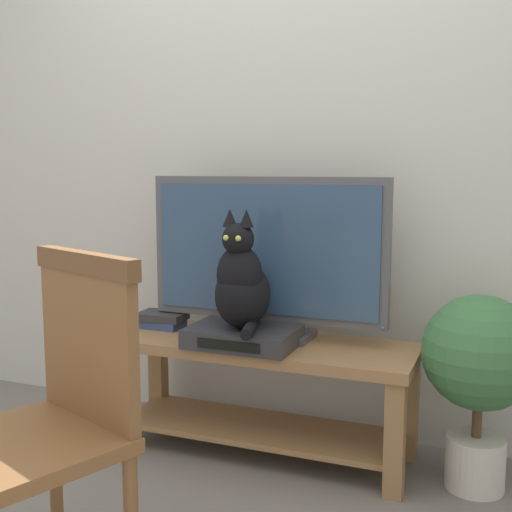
{
  "coord_description": "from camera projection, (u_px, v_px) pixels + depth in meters",
  "views": [
    {
      "loc": [
        0.94,
        -1.86,
        1.2
      ],
      "look_at": [
        -0.01,
        0.55,
        0.85
      ],
      "focal_mm": 45.75,
      "sensor_mm": 36.0,
      "label": 1
    }
  ],
  "objects": [
    {
      "name": "wooden_chair",
      "position": [
        52.0,
        405.0,
        1.78
      ],
      "size": [
        0.6,
        0.6,
        0.97
      ],
      "color": "brown",
      "rests_on": "ground"
    },
    {
      "name": "tv",
      "position": [
        267.0,
        255.0,
        2.72
      ],
      "size": [
        1.03,
        0.2,
        0.68
      ],
      "color": "#4C4C51",
      "rests_on": "tv_stand"
    },
    {
      "name": "back_wall",
      "position": [
        295.0,
        122.0,
        2.93
      ],
      "size": [
        7.0,
        0.12,
        2.8
      ],
      "primitive_type": "cube",
      "color": "beige",
      "rests_on": "ground"
    },
    {
      "name": "potted_plant",
      "position": [
        480.0,
        366.0,
        2.4
      ],
      "size": [
        0.43,
        0.43,
        0.74
      ],
      "color": "beige",
      "rests_on": "ground"
    },
    {
      "name": "media_box",
      "position": [
        243.0,
        336.0,
        2.63
      ],
      "size": [
        0.43,
        0.3,
        0.08
      ],
      "color": "#2D2D30",
      "rests_on": "tv_stand"
    },
    {
      "name": "cat",
      "position": [
        242.0,
        284.0,
        2.58
      ],
      "size": [
        0.22,
        0.33,
        0.48
      ],
      "color": "black",
      "rests_on": "media_box"
    },
    {
      "name": "tv_stand",
      "position": [
        260.0,
        377.0,
        2.72
      ],
      "size": [
        1.28,
        0.44,
        0.49
      ],
      "color": "olive",
      "rests_on": "ground"
    },
    {
      "name": "book_stack",
      "position": [
        161.0,
        320.0,
        2.93
      ],
      "size": [
        0.23,
        0.14,
        0.07
      ],
      "color": "#33477A",
      "rests_on": "tv_stand"
    }
  ]
}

